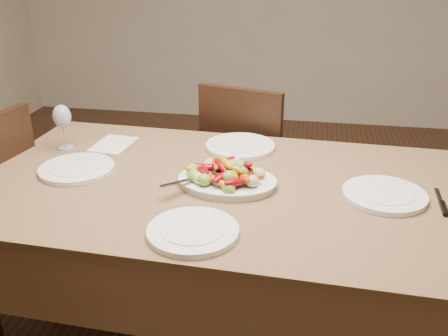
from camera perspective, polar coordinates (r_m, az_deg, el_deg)
dining_table at (r=2.02m, az=-0.00°, el=-11.50°), size 1.88×1.11×0.76m
chair_far at (r=2.66m, az=3.40°, el=0.10°), size 0.52×0.52×0.95m
serving_platter at (r=1.80m, az=0.37°, el=-1.70°), size 0.36×0.27×0.02m
roasted_vegetables at (r=1.78m, az=0.37°, el=-0.04°), size 0.29×0.20×0.09m
serving_spoon at (r=1.77m, az=-1.95°, el=-0.93°), size 0.26×0.22×0.03m
plate_left at (r=2.00m, az=-16.48°, el=-0.10°), size 0.29×0.29×0.02m
plate_right at (r=1.81m, az=17.85°, el=-2.96°), size 0.29×0.29×0.02m
plate_far at (r=2.14m, az=1.87°, el=2.48°), size 0.30×0.30×0.02m
plate_near at (r=1.52m, az=-3.57°, el=-7.25°), size 0.28×0.28×0.02m
wine_glass at (r=2.21m, az=-17.91°, el=4.62°), size 0.08×0.08×0.20m
menu_card at (r=2.23m, az=-12.55°, el=2.68°), size 0.17×0.22×0.00m
table_knife at (r=1.83m, az=23.57°, el=-3.68°), size 0.03×0.20×0.01m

